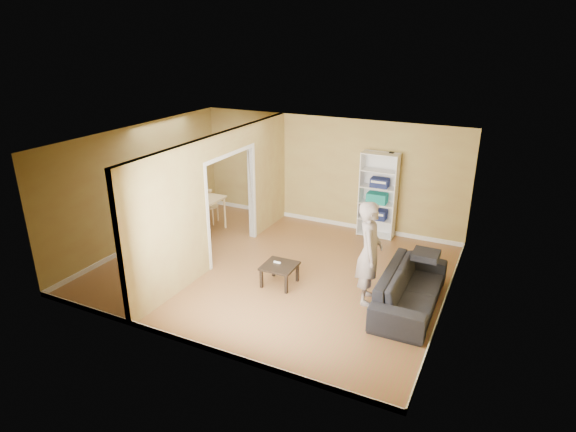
% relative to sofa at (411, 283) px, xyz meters
% --- Properties ---
extents(room_shell, '(6.50, 6.50, 6.50)m').
position_rel_sofa_xyz_m(room_shell, '(-2.70, 0.17, 0.87)').
color(room_shell, brown).
rests_on(room_shell, ground).
extents(partition, '(0.22, 5.50, 2.60)m').
position_rel_sofa_xyz_m(partition, '(-3.90, 0.17, 0.87)').
color(partition, tan).
rests_on(partition, ground).
extents(wall_speaker, '(0.10, 0.10, 0.10)m').
position_rel_sofa_xyz_m(wall_speaker, '(-1.20, 2.86, 1.47)').
color(wall_speaker, black).
rests_on(wall_speaker, room_shell).
extents(sofa, '(2.29, 1.01, 0.87)m').
position_rel_sofa_xyz_m(sofa, '(0.00, 0.00, 0.00)').
color(sofa, black).
rests_on(sofa, ground).
extents(person, '(0.91, 0.78, 2.15)m').
position_rel_sofa_xyz_m(person, '(-0.71, -0.15, 0.64)').
color(person, slate).
rests_on(person, ground).
extents(bookshelf, '(0.82, 0.36, 1.94)m').
position_rel_sofa_xyz_m(bookshelf, '(-1.40, 2.78, 0.54)').
color(bookshelf, white).
rests_on(bookshelf, ground).
extents(paper_box_navy_a, '(0.43, 0.28, 0.22)m').
position_rel_sofa_xyz_m(paper_box_navy_a, '(-1.39, 2.73, 0.09)').
color(paper_box_navy_a, navy).
rests_on(paper_box_navy_a, bookshelf).
extents(paper_box_teal, '(0.44, 0.29, 0.23)m').
position_rel_sofa_xyz_m(paper_box_teal, '(-1.42, 2.73, 0.47)').
color(paper_box_teal, '#127958').
rests_on(paper_box_teal, bookshelf).
extents(paper_box_navy_b, '(0.39, 0.26, 0.20)m').
position_rel_sofa_xyz_m(paper_box_navy_b, '(-1.38, 2.73, 0.84)').
color(paper_box_navy_b, navy).
rests_on(paper_box_navy_b, bookshelf).
extents(coffee_table, '(0.60, 0.60, 0.40)m').
position_rel_sofa_xyz_m(coffee_table, '(-2.34, -0.32, -0.09)').
color(coffee_table, '#2E251A').
rests_on(coffee_table, ground).
extents(game_controller, '(0.13, 0.04, 0.03)m').
position_rel_sofa_xyz_m(game_controller, '(-2.41, -0.26, -0.02)').
color(game_controller, white).
rests_on(game_controller, coffee_table).
extents(dining_table, '(1.30, 0.86, 0.81)m').
position_rel_sofa_xyz_m(dining_table, '(-5.35, 1.18, 0.30)').
color(dining_table, tan).
rests_on(dining_table, ground).
extents(chair_left, '(0.52, 0.52, 0.87)m').
position_rel_sofa_xyz_m(chair_left, '(-6.15, 1.22, 0.00)').
color(chair_left, tan).
rests_on(chair_left, ground).
extents(chair_near, '(0.44, 0.44, 0.96)m').
position_rel_sofa_xyz_m(chair_near, '(-5.24, 0.60, 0.05)').
color(chair_near, tan).
rests_on(chair_near, ground).
extents(chair_far, '(0.49, 0.49, 0.92)m').
position_rel_sofa_xyz_m(chair_far, '(-5.28, 1.70, 0.03)').
color(chair_far, tan).
rests_on(chair_far, ground).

